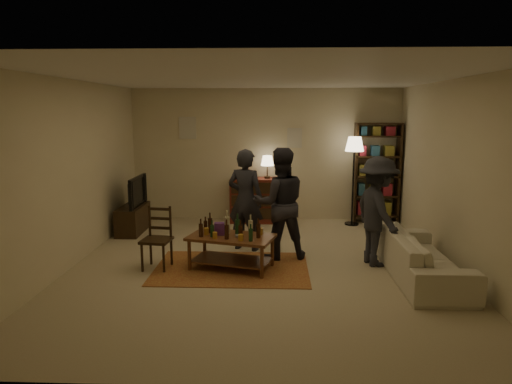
# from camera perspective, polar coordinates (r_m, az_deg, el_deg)

# --- Properties ---
(floor) EXTENTS (6.00, 6.00, 0.00)m
(floor) POSITION_cam_1_polar(r_m,az_deg,el_deg) (6.80, 0.60, -9.20)
(floor) COLOR #C6B793
(floor) RESTS_ON ground
(room_shell) EXTENTS (6.00, 6.00, 6.00)m
(room_shell) POSITION_cam_1_polar(r_m,az_deg,el_deg) (9.44, -2.81, 7.47)
(room_shell) COLOR beige
(room_shell) RESTS_ON ground
(rug) EXTENTS (2.20, 1.50, 0.01)m
(rug) POSITION_cam_1_polar(r_m,az_deg,el_deg) (6.70, -3.07, -9.48)
(rug) COLOR #91391F
(rug) RESTS_ON ground
(coffee_table) EXTENTS (1.32, 0.94, 0.83)m
(coffee_table) POSITION_cam_1_polar(r_m,az_deg,el_deg) (6.57, -3.18, -6.02)
(coffee_table) COLOR brown
(coffee_table) RESTS_ON ground
(dining_chair) EXTENTS (0.44, 0.44, 0.91)m
(dining_chair) POSITION_cam_1_polar(r_m,az_deg,el_deg) (6.75, -12.18, -5.35)
(dining_chair) COLOR #322010
(dining_chair) RESTS_ON ground
(tv_stand) EXTENTS (0.40, 1.00, 1.06)m
(tv_stand) POSITION_cam_1_polar(r_m,az_deg,el_deg) (8.83, -15.12, -2.43)
(tv_stand) COLOR #322010
(tv_stand) RESTS_ON ground
(dresser) EXTENTS (1.00, 0.50, 1.36)m
(dresser) POSITION_cam_1_polar(r_m,az_deg,el_deg) (9.31, -0.08, -0.86)
(dresser) COLOR maroon
(dresser) RESTS_ON ground
(bookshelf) EXTENTS (0.90, 0.34, 2.02)m
(bookshelf) POSITION_cam_1_polar(r_m,az_deg,el_deg) (9.50, 14.80, 2.44)
(bookshelf) COLOR #322010
(bookshelf) RESTS_ON ground
(floor_lamp) EXTENTS (0.36, 0.36, 1.75)m
(floor_lamp) POSITION_cam_1_polar(r_m,az_deg,el_deg) (9.12, 12.20, 5.12)
(floor_lamp) COLOR black
(floor_lamp) RESTS_ON ground
(sofa) EXTENTS (0.81, 2.08, 0.61)m
(sofa) POSITION_cam_1_polar(r_m,az_deg,el_deg) (6.64, 20.03, -7.57)
(sofa) COLOR beige
(sofa) RESTS_ON ground
(person_left) EXTENTS (0.70, 0.57, 1.66)m
(person_left) POSITION_cam_1_polar(r_m,az_deg,el_deg) (7.39, -1.31, -0.99)
(person_left) COLOR #24252B
(person_left) RESTS_ON ground
(person_right) EXTENTS (0.93, 0.78, 1.71)m
(person_right) POSITION_cam_1_polar(r_m,az_deg,el_deg) (6.96, 2.99, -1.46)
(person_right) COLOR #25242C
(person_right) RESTS_ON ground
(person_by_sofa) EXTENTS (0.84, 1.15, 1.61)m
(person_by_sofa) POSITION_cam_1_polar(r_m,az_deg,el_deg) (6.88, 14.96, -2.37)
(person_by_sofa) COLOR #27282F
(person_by_sofa) RESTS_ON ground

